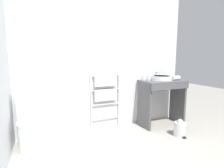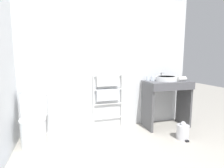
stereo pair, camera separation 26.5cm
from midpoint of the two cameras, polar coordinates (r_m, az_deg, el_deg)
The scene contains 11 objects.
wall_back at distance 3.15m, azimuth 0.53°, elevation 9.27°, with size 3.17×0.12×2.63m, color silver.
toilet at distance 2.84m, azimuth -21.74°, elevation -11.88°, with size 0.36×0.51×0.74m.
towel_radiator at distance 3.10m, azimuth 1.20°, elevation -2.22°, with size 0.55×0.06×1.01m.
vanity_counter at distance 3.39m, azimuth 19.63°, elevation -3.99°, with size 0.81×0.48×0.86m.
sink_basin at distance 3.38m, azimuth 19.52°, elevation 1.71°, with size 0.38×0.38×0.08m.
faucet at distance 3.51m, azimuth 17.99°, elevation 2.90°, with size 0.02×0.10×0.15m.
cup_near_wall at distance 3.30m, azimuth 13.94°, elevation 1.81°, with size 0.06×0.06×0.09m.
cup_near_edge at distance 3.30m, azimuth 15.39°, elevation 1.73°, with size 0.07×0.07×0.08m.
hair_dryer at distance 3.47m, azimuth 23.87°, elevation 1.62°, with size 0.20×0.17×0.08m.
trash_bin at distance 3.11m, azimuth 24.48°, elevation -13.96°, with size 0.19×0.22×0.29m.
bath_mat at distance 2.50m, azimuth -20.63°, elevation -22.45°, with size 0.56×0.36×0.01m, color #B2BCCC.
Camera 2 is at (-0.79, -1.41, 1.26)m, focal length 28.00 mm.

